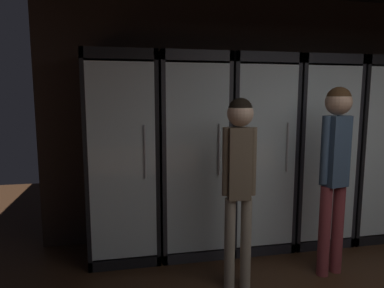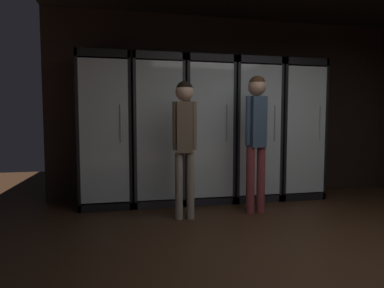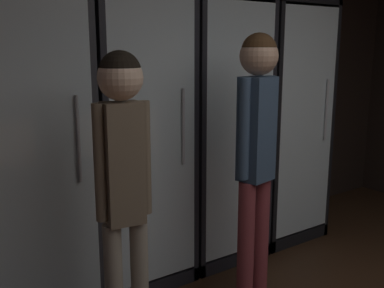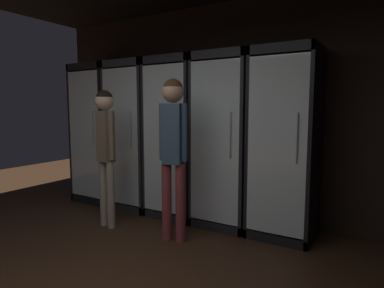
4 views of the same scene
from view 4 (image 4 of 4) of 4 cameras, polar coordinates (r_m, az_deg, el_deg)
wall_back at (r=4.35m, az=7.75°, el=5.73°), size 6.00×0.06×2.80m
cooler_far_left at (r=5.32m, az=-15.21°, el=1.60°), size 0.69×0.69×2.09m
cooler_left at (r=4.83m, az=-9.33°, el=1.31°), size 0.69×0.69×2.09m
cooler_center at (r=4.40m, az=-2.21°, el=0.90°), size 0.69×0.69×2.09m
cooler_right at (r=4.05m, az=6.28°, el=0.41°), size 0.69×0.69×2.09m
cooler_far_right at (r=3.81m, az=16.07°, el=-0.14°), size 0.69×0.69×2.09m
shopper_near at (r=4.02m, az=-14.85°, el=0.79°), size 0.28×0.22×1.65m
shopper_far at (r=3.46m, az=-3.30°, el=0.67°), size 0.31×0.23×1.74m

